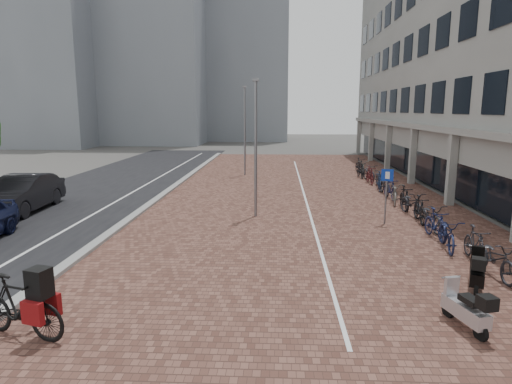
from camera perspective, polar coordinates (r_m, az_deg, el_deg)
The scene contains 16 objects.
ground at distance 11.34m, azimuth -1.62°, elevation -12.14°, with size 140.00×140.00×0.00m, color #474442.
plaza_brick at distance 22.87m, azimuth 5.80°, elevation -0.45°, with size 14.50×42.00×0.04m, color brown.
street_asphalt at distance 24.88m, azimuth -20.40°, elevation -0.18°, with size 8.00×50.00×0.03m, color black.
curb at distance 23.60m, azimuth -11.68°, elevation -0.12°, with size 0.35×42.00×0.14m, color gray.
lane_line at distance 24.16m, azimuth -16.04°, elevation -0.19°, with size 0.12×44.00×0.00m, color white.
parking_line at distance 22.88m, azimuth 6.30°, elevation -0.39°, with size 0.10×30.00×0.00m, color white.
office_building at distance 29.34m, azimuth 28.75°, elevation 17.33°, with size 8.40×40.00×15.00m.
bg_towers at distance 62.02m, azimuth -11.90°, elevation 19.32°, with size 33.00×23.00×32.00m.
car_dark at distance 21.60m, azimuth -28.10°, elevation -0.19°, with size 1.69×4.86×1.60m, color black.
hero_bike at distance 9.89m, azimuth -28.38°, elevation -12.87°, with size 2.19×1.15×1.49m.
scooter_mid at distance 12.28m, azimuth 26.80°, elevation -9.05°, with size 0.45×1.44×0.99m, color black, non-canonical shape.
scooter_back at distance 10.07m, azimuth 25.59°, elevation -13.33°, with size 0.44×1.39×0.96m, color #B8B7BD, non-canonical shape.
parking_sign at distance 17.50m, azimuth 16.60°, elevation 0.45°, with size 0.45×0.16×2.17m.
lamp_near at distance 17.84m, azimuth -0.04°, elevation 5.46°, with size 0.12×0.12×5.55m, color gray.
lamp_far at distance 29.54m, azimuth -1.47°, elevation 7.83°, with size 0.12×0.12×5.88m, color slate.
bike_row at distance 22.14m, azimuth 17.58°, elevation 0.08°, with size 1.38×21.46×1.05m.
Camera 1 is at (0.86, -10.42, 4.39)m, focal length 30.77 mm.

